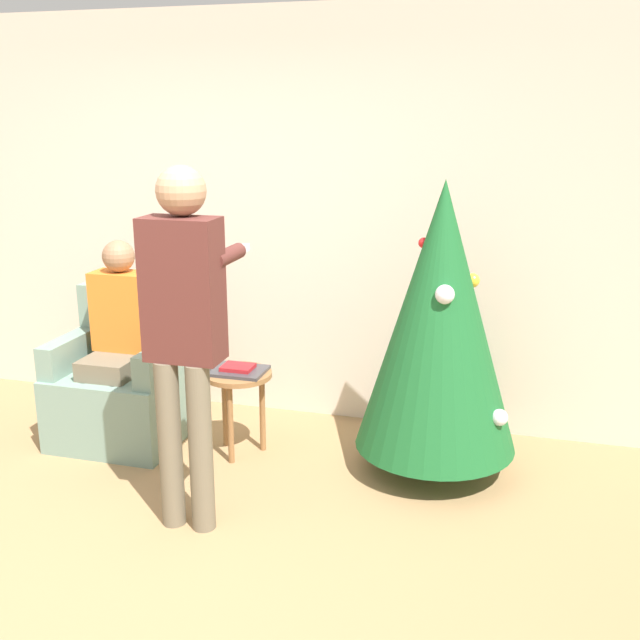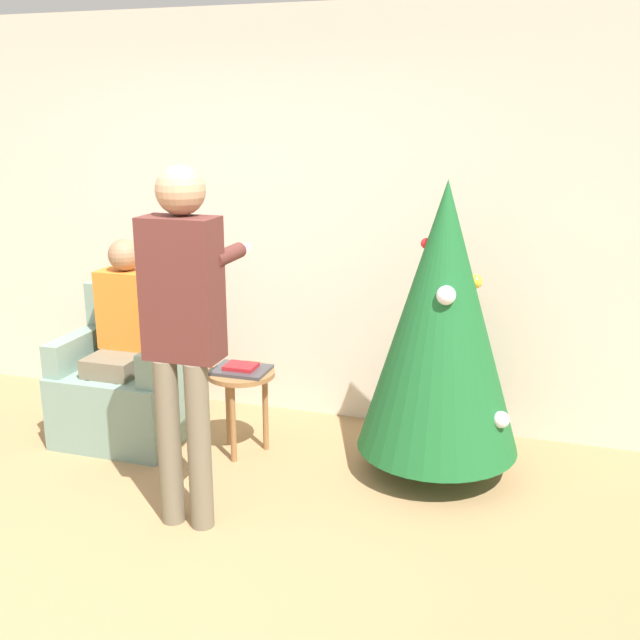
% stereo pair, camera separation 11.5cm
% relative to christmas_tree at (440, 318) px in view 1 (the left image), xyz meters
% --- Properties ---
extents(ground_plane, '(14.00, 14.00, 0.00)m').
position_rel_christmas_tree_xyz_m(ground_plane, '(-1.28, -1.57, -0.93)').
color(ground_plane, '#99754C').
extents(wall_back, '(8.00, 0.06, 2.70)m').
position_rel_christmas_tree_xyz_m(wall_back, '(-1.28, 0.66, 0.42)').
color(wall_back, beige).
rests_on(wall_back, ground_plane).
extents(christmas_tree, '(0.93, 0.93, 1.71)m').
position_rel_christmas_tree_xyz_m(christmas_tree, '(0.00, 0.00, 0.00)').
color(christmas_tree, brown).
rests_on(christmas_tree, ground_plane).
extents(armchair, '(0.77, 0.67, 0.96)m').
position_rel_christmas_tree_xyz_m(armchair, '(-1.99, -0.08, -0.59)').
color(armchair, gray).
rests_on(armchair, ground_plane).
extents(person_seated, '(0.36, 0.46, 1.29)m').
position_rel_christmas_tree_xyz_m(person_seated, '(-1.99, -0.10, -0.22)').
color(person_seated, '#6B604C').
rests_on(person_seated, ground_plane).
extents(person_standing, '(0.39, 0.57, 1.82)m').
position_rel_christmas_tree_xyz_m(person_standing, '(-1.13, -0.90, 0.16)').
color(person_standing, '#6B604C').
rests_on(person_standing, ground_plane).
extents(side_stool, '(0.41, 0.41, 0.53)m').
position_rel_christmas_tree_xyz_m(side_stool, '(-1.19, -0.10, -0.49)').
color(side_stool, olive).
rests_on(side_stool, ground_plane).
extents(laptop, '(0.33, 0.26, 0.02)m').
position_rel_christmas_tree_xyz_m(laptop, '(-1.19, -0.10, -0.39)').
color(laptop, '#38383D').
rests_on(laptop, side_stool).
extents(book, '(0.19, 0.15, 0.02)m').
position_rel_christmas_tree_xyz_m(book, '(-1.19, -0.10, -0.37)').
color(book, '#B21E23').
rests_on(book, laptop).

